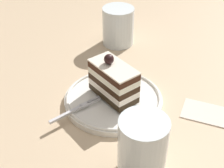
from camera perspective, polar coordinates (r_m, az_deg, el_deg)
name	(u,v)px	position (r m, az deg, el deg)	size (l,w,h in m)	color
ground_plane	(114,107)	(0.66, 0.30, -4.08)	(2.40, 2.40, 0.00)	tan
dessert_plate	(112,99)	(0.67, 0.00, -2.67)	(0.20, 0.20, 0.02)	white
cake_slice	(112,80)	(0.64, 0.08, 0.63)	(0.10, 0.11, 0.09)	black
fork	(77,109)	(0.63, -6.19, -4.34)	(0.10, 0.08, 0.00)	silver
drink_glass_near	(118,28)	(0.86, 1.07, 9.80)	(0.08, 0.08, 0.10)	silver
drink_glass_far	(142,151)	(0.51, 5.30, -11.68)	(0.08, 0.08, 0.11)	silver
folded_napkin	(211,114)	(0.67, 17.01, -5.01)	(0.11, 0.06, 0.00)	beige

